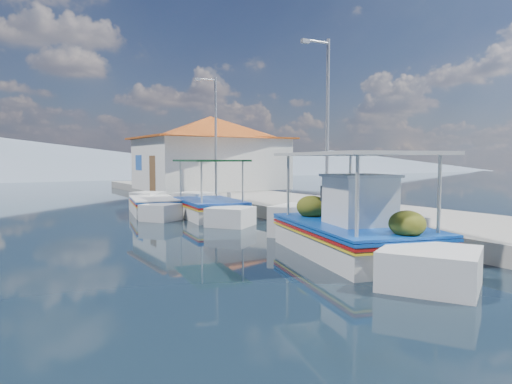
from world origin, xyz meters
TOP-DOWN VIEW (x-y plane):
  - ground at (0.00, 0.00)m, footprint 160.00×160.00m
  - quay at (5.90, 6.00)m, footprint 5.00×44.00m
  - bollards at (3.80, 5.25)m, footprint 0.20×17.20m
  - main_caique at (1.52, -2.62)m, footprint 3.77×8.06m
  - caique_green_canopy at (1.67, 5.66)m, footprint 2.60×6.72m
  - caique_blue_hull at (0.18, 7.94)m, footprint 2.50×5.76m
  - harbor_building at (6.20, 15.00)m, footprint 10.49×10.49m
  - lamp_post_near at (4.51, 2.00)m, footprint 1.21×0.14m
  - lamp_post_far at (4.51, 11.00)m, footprint 1.21×0.14m
  - mountain_ridge at (6.54, 56.00)m, footprint 171.40×96.00m

SIDE VIEW (x-z plane):
  - ground at x=0.00m, z-range 0.00..0.00m
  - quay at x=5.90m, z-range 0.00..0.50m
  - caique_blue_hull at x=0.18m, z-range -0.24..0.80m
  - caique_green_canopy at x=1.67m, z-range -0.89..1.65m
  - main_caique at x=1.52m, z-range -0.84..1.90m
  - bollards at x=3.80m, z-range 0.50..0.80m
  - mountain_ridge at x=6.54m, z-range -0.71..4.79m
  - harbor_building at x=6.20m, z-range 0.58..4.98m
  - lamp_post_near at x=4.51m, z-range 0.85..6.85m
  - lamp_post_far at x=4.51m, z-range 0.85..6.85m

